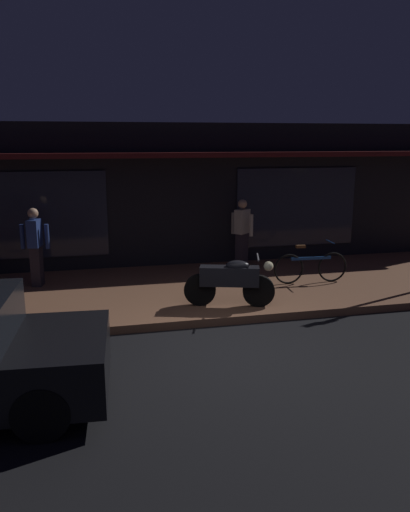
# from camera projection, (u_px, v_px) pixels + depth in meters

# --- Properties ---
(ground_plane) EXTENTS (60.00, 60.00, 0.00)m
(ground_plane) POSITION_uv_depth(u_px,v_px,m) (227.00, 349.00, 7.89)
(ground_plane) COLOR black
(sidewalk_slab) EXTENTS (18.00, 4.00, 0.15)m
(sidewalk_slab) POSITION_uv_depth(u_px,v_px,m) (190.00, 290.00, 10.73)
(sidewalk_slab) COLOR brown
(sidewalk_slab) RESTS_ON ground_plane
(storefront_building) EXTENTS (18.00, 3.30, 3.60)m
(storefront_building) POSITION_uv_depth(u_px,v_px,m) (165.00, 193.00, 13.55)
(storefront_building) COLOR black
(storefront_building) RESTS_ON ground_plane
(motorcycle) EXTENTS (1.67, 0.71, 0.97)m
(motorcycle) POSITION_uv_depth(u_px,v_px,m) (231.00, 280.00, 9.39)
(motorcycle) COLOR black
(motorcycle) RESTS_ON sidewalk_slab
(bicycle_extra) EXTENTS (1.66, 0.42, 0.91)m
(bicycle_extra) POSITION_uv_depth(u_px,v_px,m) (311.00, 267.00, 10.93)
(bicycle_extra) COLOR black
(bicycle_extra) RESTS_ON sidewalk_slab
(person_photographer) EXTENTS (0.62, 0.42, 1.67)m
(person_photographer) POSITION_uv_depth(u_px,v_px,m) (35.00, 245.00, 10.62)
(person_photographer) COLOR #28232D
(person_photographer) RESTS_ON sidewalk_slab
(person_bystander) EXTENTS (0.46, 0.53, 1.67)m
(person_bystander) POSITION_uv_depth(u_px,v_px,m) (242.00, 232.00, 12.12)
(person_bystander) COLOR #28232D
(person_bystander) RESTS_ON sidewalk_slab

